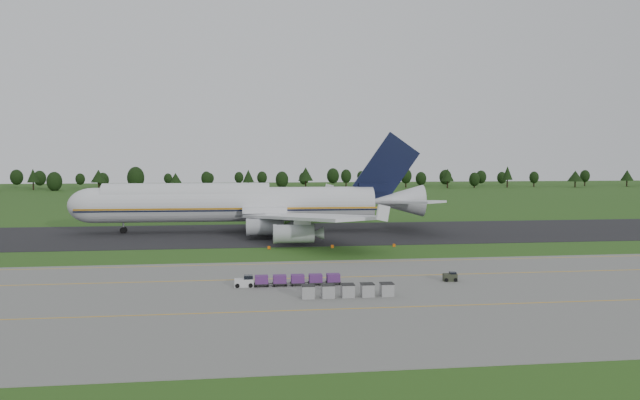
{
  "coord_description": "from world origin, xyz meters",
  "views": [
    {
      "loc": [
        -10.37,
        -106.99,
        16.89
      ],
      "look_at": [
        3.64,
        2.0,
        9.2
      ],
      "focal_mm": 35.0,
      "sensor_mm": 36.0,
      "label": 1
    }
  ],
  "objects": [
    {
      "name": "ground",
      "position": [
        0.0,
        0.0,
        0.0
      ],
      "size": [
        600.0,
        600.0,
        0.0
      ],
      "primitive_type": "plane",
      "color": "#254B16",
      "rests_on": "ground"
    },
    {
      "name": "taxiway",
      "position": [
        0.0,
        28.0,
        0.04
      ],
      "size": [
        300.0,
        40.0,
        0.08
      ],
      "primitive_type": "cube",
      "color": "black",
      "rests_on": "ground"
    },
    {
      "name": "baggage_train",
      "position": [
        -4.47,
        -26.77,
        0.82
      ],
      "size": [
        13.86,
        1.47,
        1.41
      ],
      "color": "silver",
      "rests_on": "apron"
    },
    {
      "name": "tree_line",
      "position": [
        6.06,
        220.9,
        6.12
      ],
      "size": [
        528.39,
        20.2,
        11.66
      ],
      "color": "black",
      "rests_on": "ground"
    },
    {
      "name": "aircraft",
      "position": [
        -9.92,
        33.08,
        6.42
      ],
      "size": [
        79.72,
        78.08,
        22.49
      ],
      "color": "silver",
      "rests_on": "ground"
    },
    {
      "name": "apron",
      "position": [
        0.0,
        -34.0,
        0.03
      ],
      "size": [
        300.0,
        52.0,
        0.06
      ],
      "primitive_type": "cube",
      "color": "slate",
      "rests_on": "ground"
    },
    {
      "name": "uld_row",
      "position": [
        2.32,
        -34.27,
        0.85
      ],
      "size": [
        11.19,
        1.59,
        1.57
      ],
      "color": "gray",
      "rests_on": "apron"
    },
    {
      "name": "edge_markers",
      "position": [
        6.42,
        5.86,
        0.27
      ],
      "size": [
        23.85,
        0.3,
        0.6
      ],
      "color": "#DC5506",
      "rests_on": "ground"
    },
    {
      "name": "apron_markings",
      "position": [
        0.0,
        -26.98,
        0.06
      ],
      "size": [
        300.0,
        30.2,
        0.01
      ],
      "color": "orange",
      "rests_on": "apron"
    },
    {
      "name": "utility_cart",
      "position": [
        17.71,
        -26.6,
        0.55
      ],
      "size": [
        1.89,
        1.27,
        0.99
      ],
      "color": "#2B3021",
      "rests_on": "apron"
    }
  ]
}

